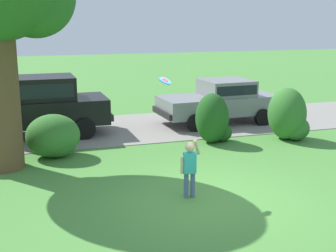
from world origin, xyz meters
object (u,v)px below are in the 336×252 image
parked_sedan (221,100)px  parked_suv (35,103)px  frisbee (165,81)px  child_thrower (190,165)px

parked_sedan → parked_suv: size_ratio=0.95×
parked_suv → frisbee: (2.54, -5.80, 1.36)m
parked_sedan → parked_suv: (-6.42, -0.02, 0.23)m
parked_sedan → frisbee: frisbee is taller
parked_suv → frisbee: 6.48m
child_thrower → frisbee: 1.85m
parked_sedan → child_thrower: 7.31m
frisbee → parked_sedan: bearing=56.3°
parked_sedan → frisbee: (-3.88, -5.82, 1.58)m
parked_suv → frisbee: frisbee is taller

